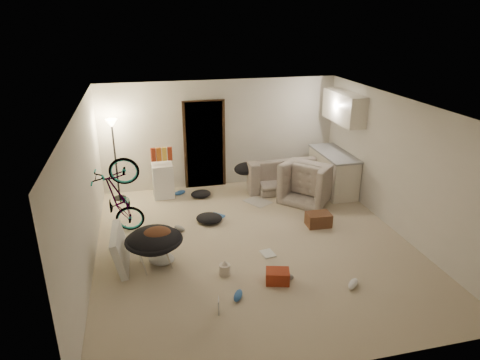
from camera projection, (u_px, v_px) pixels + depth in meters
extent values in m
cube|color=#C5B598|center=(254.00, 244.00, 7.71)|extent=(5.50, 6.00, 0.02)
cube|color=white|center=(256.00, 106.00, 6.79)|extent=(5.50, 6.00, 0.02)
cube|color=silver|center=(221.00, 134.00, 9.97)|extent=(5.50, 0.02, 2.50)
cube|color=silver|center=(330.00, 280.00, 4.52)|extent=(5.50, 0.02, 2.50)
cube|color=silver|center=(84.00, 194.00, 6.65)|extent=(0.02, 6.00, 2.50)
cube|color=silver|center=(400.00, 167.00, 7.85)|extent=(0.02, 6.00, 2.50)
cube|color=black|center=(204.00, 145.00, 9.94)|extent=(0.85, 0.10, 2.04)
cube|color=#321F11|center=(205.00, 145.00, 9.91)|extent=(0.97, 0.04, 2.10)
cylinder|color=black|center=(120.00, 198.00, 9.58)|extent=(0.28, 0.28, 0.03)
cylinder|color=black|center=(116.00, 163.00, 9.28)|extent=(0.04, 0.04, 1.70)
cone|color=#FFE0A5|center=(111.00, 123.00, 8.96)|extent=(0.24, 0.24, 0.18)
cube|color=silver|center=(333.00, 172.00, 9.88)|extent=(0.60, 1.50, 0.88)
cube|color=gray|center=(334.00, 154.00, 9.71)|extent=(0.64, 1.54, 0.04)
cube|color=silver|center=(344.00, 107.00, 9.36)|extent=(0.38, 1.40, 0.65)
imported|color=#3D463F|center=(285.00, 176.00, 10.13)|extent=(1.90, 0.77, 0.55)
imported|color=#3D463F|center=(311.00, 185.00, 9.46)|extent=(1.36, 1.37, 0.67)
imported|color=black|center=(121.00, 214.00, 7.92)|extent=(1.61, 0.79, 0.91)
imported|color=maroon|center=(219.00, 316.00, 5.87)|extent=(0.25, 0.20, 0.02)
cube|color=white|center=(163.00, 180.00, 9.57)|extent=(0.46, 0.46, 0.76)
cube|color=maroon|center=(153.00, 155.00, 9.30)|extent=(0.11, 0.09, 0.30)
cube|color=#BB5A17|center=(159.00, 154.00, 9.33)|extent=(0.11, 0.09, 0.30)
cube|color=gold|center=(164.00, 154.00, 9.36)|extent=(0.10, 0.07, 0.30)
cube|color=maroon|center=(170.00, 154.00, 9.38)|extent=(0.11, 0.08, 0.30)
cylinder|color=silver|center=(155.00, 254.00, 6.97)|extent=(0.61, 0.61, 0.43)
ellipsoid|color=black|center=(154.00, 240.00, 6.87)|extent=(0.86, 0.86, 0.36)
torus|color=black|center=(154.00, 240.00, 6.87)|extent=(0.93, 0.93, 0.07)
ellipsoid|color=#4F2C1B|center=(157.00, 234.00, 6.81)|extent=(0.56, 0.50, 0.22)
ellipsoid|color=black|center=(246.00, 169.00, 9.83)|extent=(0.66, 0.59, 0.28)
cube|color=silver|center=(120.00, 249.00, 6.93)|extent=(0.27, 0.96, 0.64)
cube|color=brown|center=(318.00, 219.00, 8.32)|extent=(0.47, 0.35, 0.26)
cube|color=maroon|center=(278.00, 276.00, 6.57)|extent=(0.42, 0.35, 0.21)
cylinder|color=beige|center=(225.00, 270.00, 6.77)|extent=(0.18, 0.18, 0.18)
cone|color=beige|center=(225.00, 263.00, 6.73)|extent=(0.10, 0.10, 0.08)
cube|color=#B6AFA8|center=(258.00, 202.00, 9.42)|extent=(0.64, 0.69, 0.01)
cube|color=#2C5AA1|center=(217.00, 216.00, 8.72)|extent=(0.35, 0.35, 0.03)
cube|color=silver|center=(268.00, 254.00, 7.37)|extent=(0.24, 0.30, 0.02)
ellipsoid|color=#2C5AA1|center=(180.00, 193.00, 9.77)|extent=(0.30, 0.22, 0.10)
ellipsoid|color=slate|center=(180.00, 228.00, 8.16)|extent=(0.25, 0.27, 0.10)
ellipsoid|color=#2C5AA1|center=(238.00, 295.00, 6.21)|extent=(0.23, 0.30, 0.10)
ellipsoid|color=slate|center=(285.00, 276.00, 6.66)|extent=(0.32, 0.26, 0.11)
ellipsoid|color=white|center=(353.00, 284.00, 6.48)|extent=(0.29, 0.29, 0.11)
ellipsoid|color=black|center=(209.00, 218.00, 8.48)|extent=(0.65, 0.61, 0.17)
ellipsoid|color=black|center=(201.00, 194.00, 9.65)|extent=(0.55, 0.50, 0.14)
ellipsoid|color=silver|center=(161.00, 259.00, 7.11)|extent=(0.59, 0.57, 0.14)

